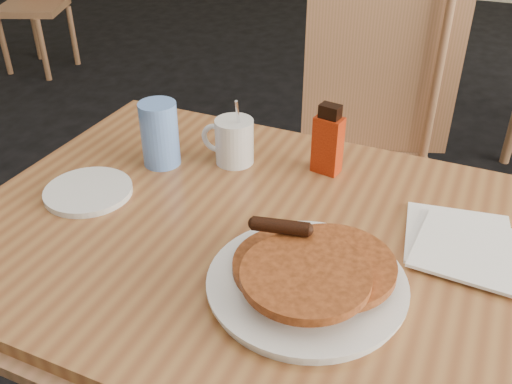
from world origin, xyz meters
TOP-DOWN VIEW (x-y plane):
  - main_table at (0.07, 0.05)m, footprint 1.22×0.86m
  - chair_main_far at (0.08, 0.80)m, footprint 0.55×0.56m
  - pancake_plate at (0.15, -0.06)m, footprint 0.30×0.30m
  - coffee_mug at (-0.11, 0.26)m, footprint 0.11×0.08m
  - syrup_bottle at (0.08, 0.29)m, footprint 0.06×0.05m
  - napkin_stack at (0.37, 0.13)m, footprint 0.21×0.23m
  - blue_tumbler at (-0.24, 0.20)m, footprint 0.08×0.08m
  - side_saucer at (-0.32, 0.05)m, footprint 0.18×0.18m

SIDE VIEW (x-z plane):
  - chair_main_far at x=0.08m, z-range 0.10..1.08m
  - main_table at x=0.07m, z-range 0.33..1.08m
  - napkin_stack at x=0.37m, z-range 0.75..0.76m
  - side_saucer at x=-0.32m, z-range 0.75..0.76m
  - pancake_plate at x=0.15m, z-range 0.73..0.82m
  - coffee_mug at x=-0.11m, z-range 0.72..0.87m
  - blue_tumbler at x=-0.24m, z-range 0.75..0.88m
  - syrup_bottle at x=0.08m, z-range 0.74..0.89m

